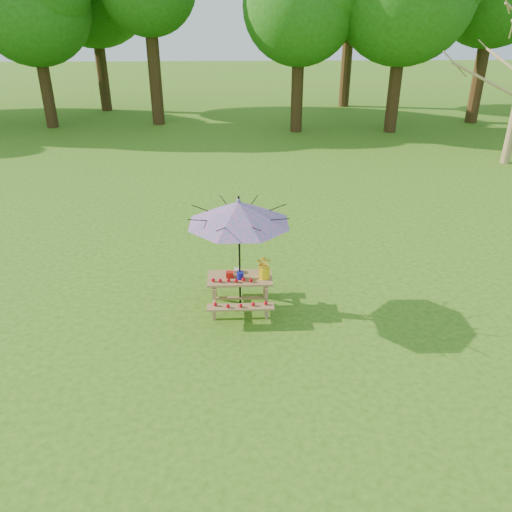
{
  "coord_description": "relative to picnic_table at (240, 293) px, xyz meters",
  "views": [
    {
      "loc": [
        0.39,
        -3.23,
        5.07
      ],
      "look_at": [
        0.73,
        4.91,
        1.1
      ],
      "focal_mm": 35.0,
      "sensor_mm": 36.0,
      "label": 1
    }
  ],
  "objects": [
    {
      "name": "picnic_table",
      "position": [
        0.0,
        0.0,
        0.0
      ],
      "size": [
        1.2,
        1.32,
        0.67
      ],
      "color": "#987144",
      "rests_on": "ground"
    },
    {
      "name": "patio_umbrella",
      "position": [
        0.0,
        0.0,
        1.62
      ],
      "size": [
        2.46,
        2.46,
        2.25
      ],
      "color": "black",
      "rests_on": "ground"
    },
    {
      "name": "produce_bins",
      "position": [
        -0.07,
        0.03,
        0.4
      ],
      "size": [
        0.33,
        0.39,
        0.13
      ],
      "color": "#B5150E",
      "rests_on": "picnic_table"
    },
    {
      "name": "tomatoes_row",
      "position": [
        -0.15,
        -0.18,
        0.38
      ],
      "size": [
        0.77,
        0.13,
        0.07
      ],
      "primitive_type": null,
      "color": "red",
      "rests_on": "picnic_table"
    },
    {
      "name": "flower_bucket",
      "position": [
        0.45,
        -0.04,
        0.59
      ],
      "size": [
        0.31,
        0.28,
        0.45
      ],
      "color": "yellow",
      "rests_on": "picnic_table"
    }
  ]
}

